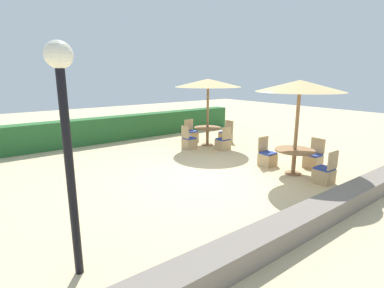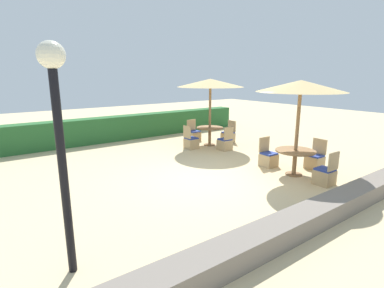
# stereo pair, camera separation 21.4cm
# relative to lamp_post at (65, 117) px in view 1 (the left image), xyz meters

# --- Properties ---
(ground_plane) EXTENTS (40.00, 40.00, 0.00)m
(ground_plane) POSITION_rel_lamp_post_xyz_m (4.14, 2.02, -2.35)
(ground_plane) COLOR #D1BA8C
(hedge_row) EXTENTS (13.00, 0.70, 1.07)m
(hedge_row) POSITION_rel_lamp_post_xyz_m (4.14, 8.37, -1.82)
(hedge_row) COLOR #28602D
(hedge_row) RESTS_ON ground_plane
(stone_border) EXTENTS (10.00, 0.56, 0.40)m
(stone_border) POSITION_rel_lamp_post_xyz_m (4.14, -1.33, -2.15)
(stone_border) COLOR slate
(stone_border) RESTS_ON ground_plane
(lamp_post) EXTENTS (0.36, 0.36, 3.32)m
(lamp_post) POSITION_rel_lamp_post_xyz_m (0.00, 0.00, 0.00)
(lamp_post) COLOR black
(lamp_post) RESTS_ON ground_plane
(parasol_front_right) EXTENTS (2.46, 2.46, 2.74)m
(parasol_front_right) POSITION_rel_lamp_post_xyz_m (6.49, 0.74, 0.21)
(parasol_front_right) COLOR olive
(parasol_front_right) RESTS_ON ground_plane
(round_table_front_right) EXTENTS (1.14, 1.14, 0.75)m
(round_table_front_right) POSITION_rel_lamp_post_xyz_m (6.49, 0.74, -1.75)
(round_table_front_right) COLOR olive
(round_table_front_right) RESTS_ON ground_plane
(patio_chair_front_right_north) EXTENTS (0.46, 0.46, 0.93)m
(patio_chair_front_right_north) POSITION_rel_lamp_post_xyz_m (6.54, 1.76, -2.09)
(patio_chair_front_right_north) COLOR tan
(patio_chair_front_right_north) RESTS_ON ground_plane
(patio_chair_front_right_south) EXTENTS (0.46, 0.46, 0.93)m
(patio_chair_front_right_south) POSITION_rel_lamp_post_xyz_m (6.46, -0.24, -2.09)
(patio_chair_front_right_south) COLOR tan
(patio_chair_front_right_south) RESTS_ON ground_plane
(patio_chair_front_right_east) EXTENTS (0.46, 0.46, 0.93)m
(patio_chair_front_right_east) POSITION_rel_lamp_post_xyz_m (7.53, 0.73, -2.09)
(patio_chair_front_right_east) COLOR tan
(patio_chair_front_right_east) RESTS_ON ground_plane
(parasol_back_right) EXTENTS (2.68, 2.68, 2.71)m
(parasol_back_right) POSITION_rel_lamp_post_xyz_m (6.89, 5.15, 0.19)
(parasol_back_right) COLOR olive
(parasol_back_right) RESTS_ON ground_plane
(round_table_back_right) EXTENTS (1.10, 1.10, 0.75)m
(round_table_back_right) POSITION_rel_lamp_post_xyz_m (6.89, 5.15, -1.75)
(round_table_back_right) COLOR olive
(round_table_back_right) RESTS_ON ground_plane
(patio_chair_back_right_west) EXTENTS (0.46, 0.46, 0.93)m
(patio_chair_back_right_west) POSITION_rel_lamp_post_xyz_m (5.90, 5.11, -2.09)
(patio_chair_back_right_west) COLOR tan
(patio_chair_back_right_west) RESTS_ON ground_plane
(patio_chair_back_right_south) EXTENTS (0.46, 0.46, 0.93)m
(patio_chair_back_right_south) POSITION_rel_lamp_post_xyz_m (6.85, 4.15, -2.09)
(patio_chair_back_right_south) COLOR tan
(patio_chair_back_right_south) RESTS_ON ground_plane
(patio_chair_back_right_north) EXTENTS (0.46, 0.46, 0.93)m
(patio_chair_back_right_north) POSITION_rel_lamp_post_xyz_m (6.85, 6.20, -2.09)
(patio_chair_back_right_north) COLOR tan
(patio_chair_back_right_north) RESTS_ON ground_plane
(patio_chair_back_right_east) EXTENTS (0.46, 0.46, 0.93)m
(patio_chair_back_right_east) POSITION_rel_lamp_post_xyz_m (7.90, 5.10, -2.09)
(patio_chair_back_right_east) COLOR tan
(patio_chair_back_right_east) RESTS_ON ground_plane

